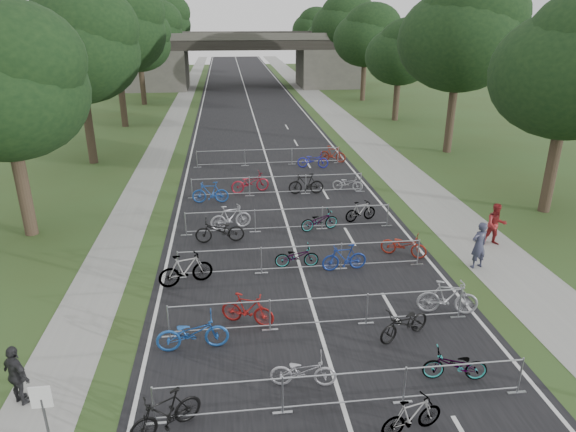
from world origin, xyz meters
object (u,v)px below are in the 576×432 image
at_px(overpass_bridge, 244,60).
at_px(pedestrian_b, 496,225).
at_px(park_sign, 43,408).
at_px(pedestrian_c, 17,376).
at_px(pedestrian_a, 479,245).

relative_size(overpass_bridge, pedestrian_b, 16.88).
height_order(overpass_bridge, park_sign, overpass_bridge).
xyz_separation_m(pedestrian_b, pedestrian_c, (-16.53, -7.69, -0.09)).
distance_m(overpass_bridge, park_sign, 62.41).
relative_size(pedestrian_b, pedestrian_c, 1.11).
distance_m(park_sign, pedestrian_c, 2.20).
xyz_separation_m(pedestrian_a, pedestrian_b, (1.69, 1.93, -0.02)).
bearing_deg(pedestrian_a, park_sign, 13.87).
distance_m(pedestrian_a, pedestrian_b, 2.56).
bearing_deg(pedestrian_a, pedestrian_c, 6.13).
distance_m(park_sign, pedestrian_a, 15.55).
bearing_deg(pedestrian_a, overpass_bridge, -97.97).
distance_m(park_sign, pedestrian_b, 17.98).
bearing_deg(pedestrian_b, overpass_bridge, 106.10).
xyz_separation_m(overpass_bridge, pedestrian_b, (8.49, -52.55, -2.62)).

